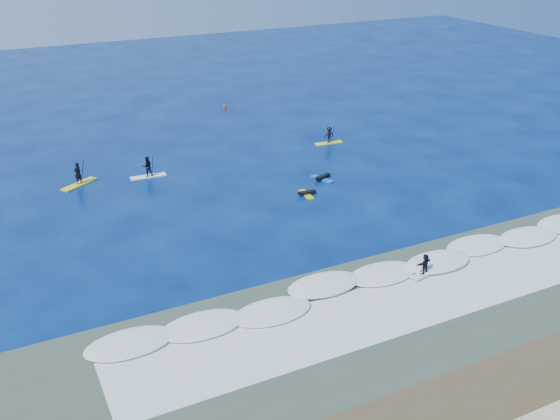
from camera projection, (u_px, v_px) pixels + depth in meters
name	position (u px, v px, depth m)	size (l,w,h in m)	color
ground	(296.00, 218.00, 46.79)	(160.00, 160.00, 0.00)	#031749
wet_sand_strip	(507.00, 396.00, 29.34)	(90.00, 5.00, 0.08)	#4A3A22
shallow_water	(409.00, 314.00, 35.42)	(90.00, 13.00, 0.01)	#374B3B
breaking_wave	(370.00, 280.00, 38.67)	(40.00, 6.00, 0.30)	white
whitewater	(399.00, 305.00, 36.24)	(34.00, 5.00, 0.02)	silver
sup_paddler_left	(78.00, 177.00, 52.23)	(3.25, 2.47, 2.33)	yellow
sup_paddler_center	(147.00, 168.00, 53.77)	(3.10, 0.89, 2.16)	white
sup_paddler_right	(329.00, 136.00, 61.80)	(2.87, 0.91, 1.98)	#F5FC1B
prone_paddler_near	(306.00, 193.00, 50.53)	(1.60, 2.05, 0.42)	gold
prone_paddler_far	(322.00, 178.00, 53.54)	(1.72, 2.28, 0.46)	#1662A8
wave_surfer	(425.00, 265.00, 38.75)	(2.05, 0.93, 1.43)	white
marker_buoy	(225.00, 106.00, 73.43)	(0.27, 0.27, 0.64)	#F74016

